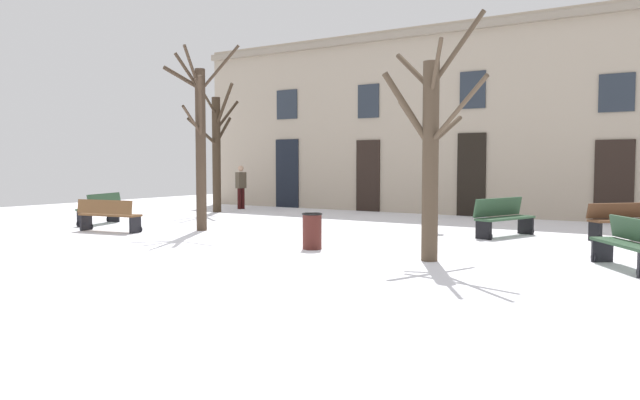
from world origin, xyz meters
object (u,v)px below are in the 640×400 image
Objects in this scene: tree_left_of_center at (200,140)px; bench_back_to_back_left at (625,220)px; tree_near_facade at (216,148)px; bench_back_to_back_right at (503,217)px; bench_near_center_tree at (628,243)px; litter_bin at (312,231)px; tree_center at (430,148)px; person_near_bench at (241,185)px; streetlamp at (429,149)px; bench_far_corner at (100,208)px; bench_by_litter_bin at (108,215)px.

bench_back_to_back_left is at bearing 21.78° from tree_left_of_center.
tree_near_facade is 2.77× the size of bench_back_to_back_left.
tree_near_facade is 2.41× the size of bench_back_to_back_right.
tree_left_of_center is 2.91× the size of bench_back_to_back_left.
tree_near_facade reaches higher than bench_back_to_back_left.
litter_bin is at bearing -115.37° from bench_near_center_tree.
tree_center is 12.07m from tree_near_facade.
tree_left_of_center reaches higher than person_near_bench.
bench_near_center_tree is at bearing 16.63° from tree_center.
bench_near_center_tree reaches higher than bench_back_to_back_left.
tree_near_facade is 2.18m from person_near_bench.
litter_bin is (4.28, -1.25, -1.99)m from tree_left_of_center.
person_near_bench is at bearing 92.92° from bench_back_to_back_right.
person_near_bench is (-8.56, 2.19, -1.22)m from streetlamp.
bench_back_to_back_right is 1.15× the size of bench_back_to_back_left.
bench_back_to_back_left is at bearing -3.51° from tree_near_facade.
tree_left_of_center is 7.84m from bench_back_to_back_right.
bench_far_corner reaches higher than bench_back_to_back_left.
tree_near_facade reaches higher than bench_back_to_back_right.
bench_far_corner is at bearing -151.52° from streetlamp.
tree_center is at bearing -67.80° from streetlamp.
tree_center is 5.88m from streetlamp.
bench_near_center_tree is (13.56, -0.05, -0.03)m from bench_far_corner.
bench_far_corner is at bearing -89.33° from tree_near_facade.
streetlamp reaches higher than bench_back_to_back_right.
tree_left_of_center is at bearing 168.90° from tree_center.
tree_center reaches higher than bench_near_center_tree.
litter_bin is 7.30m from bench_back_to_back_left.
tree_center is at bearing -161.97° from bench_back_to_back_right.
tree_near_facade reaches higher than streetlamp.
person_near_bench reaches higher than bench_back_to_back_right.
bench_by_litter_bin is at bearing -141.55° from tree_left_of_center.
tree_center is 1.27× the size of streetlamp.
bench_near_center_tree is 0.95× the size of person_near_bench.
bench_back_to_back_left reaches higher than bench_by_litter_bin.
bench_back_to_back_left is (13.17, -0.81, -1.84)m from tree_near_facade.
bench_far_corner is (0.06, -4.98, -1.83)m from tree_near_facade.
tree_near_facade reaches higher than bench_near_center_tree.
bench_back_to_back_left is at bearing 88.60° from bench_far_corner.
litter_bin is (7.91, -5.87, -1.92)m from tree_near_facade.
tree_center is at bearing -29.62° from tree_near_facade.
tree_near_facade reaches higher than person_near_bench.
bench_far_corner is (-10.44, 0.98, -1.57)m from tree_center.
streetlamp is (8.27, -0.53, -0.16)m from tree_near_facade.
bench_back_to_back_right is 1.04× the size of bench_by_litter_bin.
tree_near_facade is 5.31m from bench_far_corner.
tree_center is 2.70× the size of bench_far_corner.
tree_center reaches higher than streetlamp.
tree_near_facade reaches higher than litter_bin.
streetlamp is 1.85× the size of bench_back_to_back_right.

